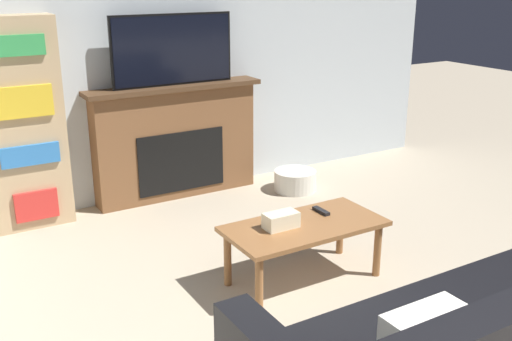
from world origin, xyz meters
The scene contains 8 objects.
wall_back centered at (0.00, 4.26, 1.35)m, with size 6.17×0.06×2.70m.
fireplace centered at (0.17, 4.12, 0.51)m, with size 1.57×0.28×1.02m.
tv centered at (0.17, 4.10, 1.32)m, with size 1.09×0.03×0.60m.
coffee_table centered at (0.23, 2.22, 0.35)m, with size 1.04×0.51×0.40m.
tissue_box centered at (0.07, 2.25, 0.45)m, with size 0.22×0.12×0.10m.
remote_control centered at (0.44, 2.32, 0.41)m, with size 0.04×0.15×0.02m.
bookshelf centered at (-1.10, 4.10, 0.82)m, with size 0.59×0.29×1.65m.
storage_basket centered at (1.16, 3.67, 0.10)m, with size 0.39×0.39×0.19m.
Camera 1 is at (-1.84, -0.67, 1.94)m, focal length 42.00 mm.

